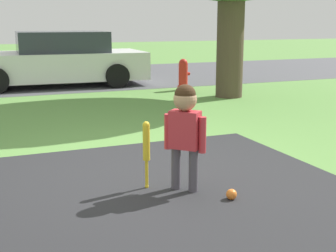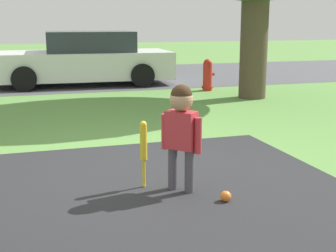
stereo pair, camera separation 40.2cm
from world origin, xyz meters
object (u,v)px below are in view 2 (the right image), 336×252
Objects in this scene: child at (181,123)px; sports_ball at (226,196)px; fire_hydrant at (208,75)px; baseball_bat at (144,145)px; parked_car at (83,60)px.

sports_ball is (0.29, -0.37, -0.59)m from child.
child is at bearing -114.14° from fire_hydrant.
sports_ball is at bearing -43.55° from baseball_bat.
fire_hydrant reaches higher than baseball_bat.
baseball_bat is (-0.30, 0.19, -0.23)m from child.
baseball_bat is at bearing -117.28° from fire_hydrant.
fire_hydrant is (2.66, 5.93, -0.29)m from child.
fire_hydrant is at bearing 112.26° from child.
parked_car is (-0.15, 8.25, 0.56)m from sports_ball.
child is 6.50m from fire_hydrant.
parked_car reaches higher than child.
child is at bearing -31.96° from baseball_bat.
child is 7.88m from parked_car.
baseball_bat reaches higher than sports_ball.
child is at bearing 127.61° from sports_ball.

